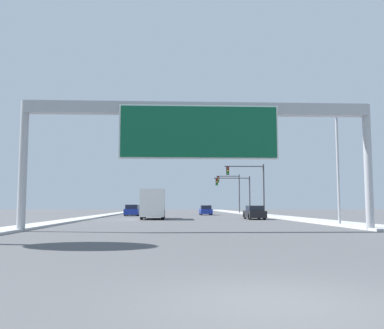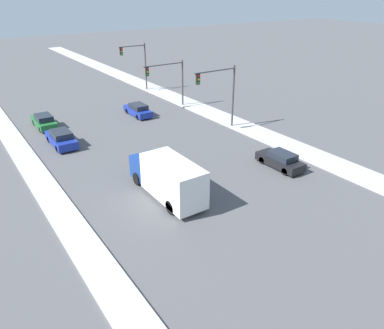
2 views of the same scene
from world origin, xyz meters
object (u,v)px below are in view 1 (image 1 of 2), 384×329
(traffic_light_near_intersection, at_px, (251,181))
(street_lamp_right, at_px, (333,156))
(car_near_left, at_px, (254,213))
(traffic_light_mid_block, at_px, (237,188))
(traffic_light_far_intersection, at_px, (232,187))
(sign_gantry, at_px, (199,127))
(car_near_right, at_px, (206,210))
(truck_box_primary, at_px, (153,204))
(car_mid_center, at_px, (132,211))
(car_far_left, at_px, (136,210))

(traffic_light_near_intersection, xyz_separation_m, street_lamp_right, (1.35, -24.43, 0.37))
(car_near_left, bearing_deg, traffic_light_mid_block, 86.08)
(traffic_light_mid_block, relative_size, traffic_light_far_intersection, 0.86)
(sign_gantry, relative_size, car_near_left, 4.71)
(car_near_left, bearing_deg, car_near_right, 100.00)
(car_near_left, xyz_separation_m, traffic_light_near_intersection, (1.67, 10.35, 3.90))
(truck_box_primary, bearing_deg, car_mid_center, 103.68)
(truck_box_primary, bearing_deg, sign_gantry, -80.49)
(car_far_left, relative_size, street_lamp_right, 0.54)
(sign_gantry, xyz_separation_m, car_far_left, (-7.00, 41.56, -5.24))
(car_near_left, distance_m, traffic_light_near_intersection, 11.19)
(traffic_light_mid_block, bearing_deg, traffic_light_far_intersection, 86.33)
(car_far_left, xyz_separation_m, street_lamp_right, (17.02, -35.87, 4.25))
(traffic_light_near_intersection, bearing_deg, car_near_left, -99.16)
(car_mid_center, bearing_deg, car_near_left, -47.92)
(truck_box_primary, xyz_separation_m, traffic_light_mid_block, (11.89, 19.23, 2.49))
(traffic_light_mid_block, bearing_deg, car_near_left, -93.92)
(sign_gantry, distance_m, street_lamp_right, 11.57)
(traffic_light_mid_block, bearing_deg, car_mid_center, -162.51)
(car_mid_center, distance_m, street_lamp_right, 34.39)
(truck_box_primary, distance_m, traffic_light_near_intersection, 15.57)
(traffic_light_far_intersection, height_order, street_lamp_right, street_lamp_right)
(traffic_light_near_intersection, relative_size, street_lamp_right, 0.81)
(traffic_light_mid_block, height_order, street_lamp_right, street_lamp_right)
(sign_gantry, height_order, traffic_light_far_intersection, sign_gantry)
(car_near_left, height_order, car_far_left, car_far_left)
(truck_box_primary, bearing_deg, traffic_light_far_intersection, 66.78)
(traffic_light_mid_block, xyz_separation_m, traffic_light_far_intersection, (0.64, 10.00, 0.50))
(car_near_right, height_order, car_near_left, car_near_right)
(traffic_light_far_intersection, bearing_deg, sign_gantry, -100.22)
(traffic_light_mid_block, bearing_deg, car_far_left, 174.65)
(car_near_right, relative_size, traffic_light_mid_block, 0.78)
(car_mid_center, bearing_deg, truck_box_primary, -76.32)
(traffic_light_far_intersection, xyz_separation_m, street_lamp_right, (0.99, -44.43, 0.40))
(sign_gantry, relative_size, street_lamp_right, 2.44)
(car_far_left, bearing_deg, traffic_light_far_intersection, 28.09)
(car_far_left, xyz_separation_m, traffic_light_near_intersection, (15.67, -11.44, 3.88))
(car_near_right, distance_m, traffic_light_near_intersection, 11.49)
(sign_gantry, distance_m, traffic_light_mid_block, 41.03)
(sign_gantry, bearing_deg, traffic_light_mid_block, 78.18)
(sign_gantry, height_order, street_lamp_right, street_lamp_right)
(car_near_right, xyz_separation_m, traffic_light_near_intersection, (5.17, -9.49, 3.90))
(traffic_light_mid_block, relative_size, street_lamp_right, 0.70)
(car_mid_center, distance_m, traffic_light_far_intersection, 22.19)
(truck_box_primary, distance_m, traffic_light_far_intersection, 31.94)
(truck_box_primary, distance_m, street_lamp_right, 20.63)
(traffic_light_far_intersection, bearing_deg, car_far_left, -151.91)
(car_mid_center, relative_size, traffic_light_far_intersection, 0.70)
(car_near_left, xyz_separation_m, traffic_light_far_intersection, (2.04, 30.35, 3.88))
(traffic_light_far_intersection, bearing_deg, car_near_right, -117.78)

